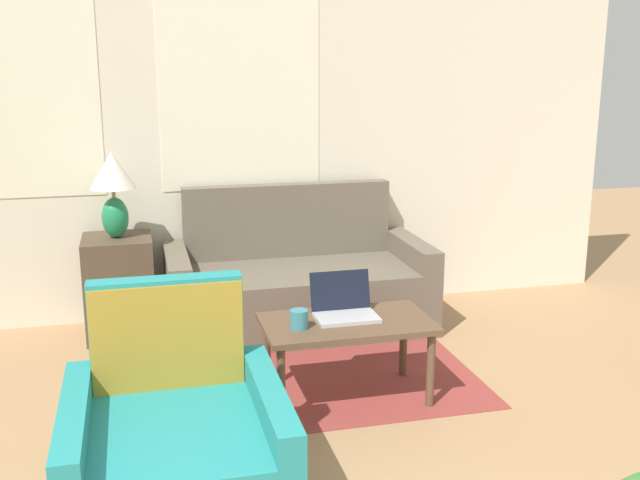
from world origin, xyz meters
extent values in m
cube|color=silver|center=(0.00, 4.04, 1.30)|extent=(6.90, 0.05, 2.60)
cube|color=white|center=(-0.83, 4.01, 1.55)|extent=(1.10, 0.01, 1.30)
cube|color=white|center=(0.65, 4.01, 1.55)|extent=(1.10, 0.01, 1.30)
cube|color=brown|center=(0.96, 2.99, 0.00)|extent=(1.62, 1.80, 0.01)
cube|color=#665B4C|center=(0.94, 3.55, 0.21)|extent=(1.46, 0.82, 0.43)
cube|color=#665B4C|center=(0.94, 3.90, 0.47)|extent=(1.46, 0.12, 0.94)
cube|color=#665B4C|center=(0.14, 3.55, 0.29)|extent=(0.14, 0.82, 0.58)
cube|color=#665B4C|center=(1.75, 3.55, 0.29)|extent=(0.14, 0.82, 0.58)
cube|color=teal|center=(0.01, 1.46, 0.22)|extent=(0.62, 0.85, 0.45)
cube|color=teal|center=(0.01, 1.84, 0.46)|extent=(0.62, 0.10, 0.92)
cube|color=teal|center=(-0.36, 1.46, 0.28)|extent=(0.10, 0.85, 0.57)
cube|color=teal|center=(0.37, 1.46, 0.28)|extent=(0.10, 0.85, 0.57)
cube|color=#A87F28|center=(0.01, 1.78, 0.57)|extent=(0.62, 0.01, 0.66)
cube|color=#4C3D2D|center=(-0.22, 3.72, 0.33)|extent=(0.44, 0.44, 0.67)
ellipsoid|color=#1E8451|center=(-0.22, 3.72, 0.80)|extent=(0.17, 0.17, 0.26)
cylinder|color=tan|center=(-0.22, 3.72, 0.96)|extent=(0.02, 0.02, 0.06)
cone|color=white|center=(-0.22, 3.72, 1.10)|extent=(0.29, 0.29, 0.23)
cube|color=brown|center=(0.96, 2.43, 0.42)|extent=(0.90, 0.51, 0.03)
cylinder|color=brown|center=(0.56, 2.23, 0.20)|extent=(0.04, 0.04, 0.41)
cylinder|color=brown|center=(1.36, 2.23, 0.20)|extent=(0.04, 0.04, 0.41)
cylinder|color=brown|center=(0.56, 2.64, 0.20)|extent=(0.04, 0.04, 0.41)
cylinder|color=brown|center=(1.36, 2.64, 0.20)|extent=(0.04, 0.04, 0.41)
cube|color=#B7B7BC|center=(0.96, 2.45, 0.45)|extent=(0.33, 0.21, 0.02)
cube|color=black|center=(0.96, 2.59, 0.56)|extent=(0.33, 0.07, 0.21)
cylinder|color=teal|center=(0.69, 2.38, 0.49)|extent=(0.09, 0.09, 0.10)
camera|label=1|loc=(-0.09, -1.16, 1.79)|focal=42.00mm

